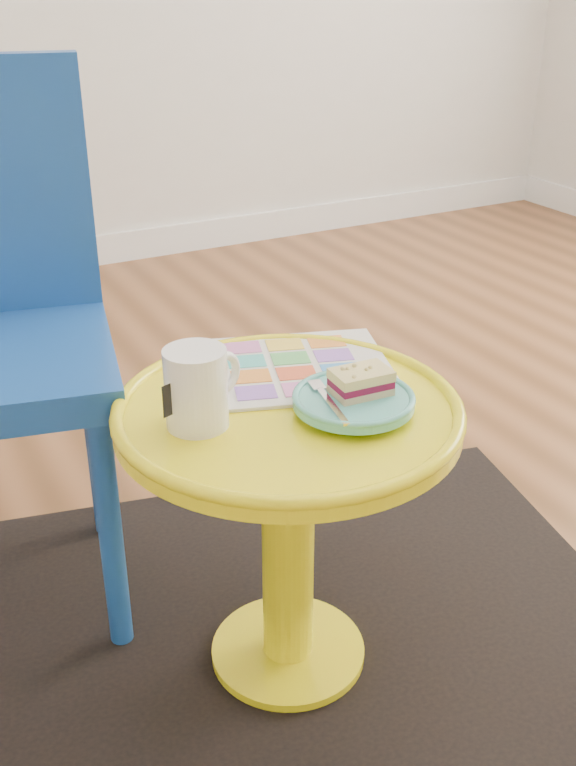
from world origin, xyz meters
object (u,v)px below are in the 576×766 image
newspaper (293,367)px  side_table (288,485)px  plate (354,401)px  mug (198,385)px

newspaper → side_table: bearing=-103.5°
side_table → newspaper: bearing=58.2°
side_table → plate: bearing=-37.8°
side_table → mug: mug is taller
side_table → mug: size_ratio=4.15×
newspaper → mug: bearing=-136.1°
side_table → plate: 0.19m
side_table → newspaper: newspaper is taller
mug → plate: mug is taller
plate → mug: bearing=161.2°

